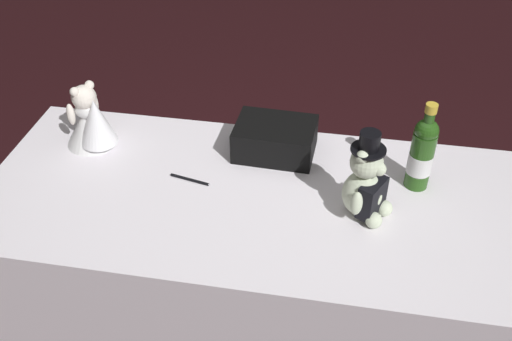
{
  "coord_description": "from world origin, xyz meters",
  "views": [
    {
      "loc": [
        -0.25,
        1.4,
        1.99
      ],
      "look_at": [
        0.0,
        0.0,
        0.89
      ],
      "focal_mm": 41.07,
      "sensor_mm": 36.0,
      "label": 1
    }
  ],
  "objects_px": {
    "teddy_bear_bride": "(91,120)",
    "gift_case_black": "(275,139)",
    "signing_pen": "(191,180)",
    "champagne_bottle": "(422,153)",
    "teddy_bear_groom": "(366,184)"
  },
  "relations": [
    {
      "from": "champagne_bottle",
      "to": "gift_case_black",
      "type": "xyz_separation_m",
      "value": [
        0.48,
        -0.1,
        -0.07
      ]
    },
    {
      "from": "signing_pen",
      "to": "gift_case_black",
      "type": "xyz_separation_m",
      "value": [
        -0.25,
        -0.21,
        0.05
      ]
    },
    {
      "from": "champagne_bottle",
      "to": "signing_pen",
      "type": "height_order",
      "value": "champagne_bottle"
    },
    {
      "from": "teddy_bear_groom",
      "to": "gift_case_black",
      "type": "relative_size",
      "value": 1.05
    },
    {
      "from": "teddy_bear_groom",
      "to": "teddy_bear_bride",
      "type": "height_order",
      "value": "teddy_bear_groom"
    },
    {
      "from": "signing_pen",
      "to": "champagne_bottle",
      "type": "bearing_deg",
      "value": -171.43
    },
    {
      "from": "teddy_bear_groom",
      "to": "signing_pen",
      "type": "distance_m",
      "value": 0.57
    },
    {
      "from": "gift_case_black",
      "to": "signing_pen",
      "type": "bearing_deg",
      "value": 40.07
    },
    {
      "from": "teddy_bear_bride",
      "to": "signing_pen",
      "type": "relative_size",
      "value": 1.64
    },
    {
      "from": "signing_pen",
      "to": "gift_case_black",
      "type": "distance_m",
      "value": 0.33
    },
    {
      "from": "gift_case_black",
      "to": "champagne_bottle",
      "type": "bearing_deg",
      "value": 168.35
    },
    {
      "from": "signing_pen",
      "to": "gift_case_black",
      "type": "height_order",
      "value": "gift_case_black"
    },
    {
      "from": "teddy_bear_bride",
      "to": "gift_case_black",
      "type": "height_order",
      "value": "teddy_bear_bride"
    },
    {
      "from": "teddy_bear_groom",
      "to": "gift_case_black",
      "type": "xyz_separation_m",
      "value": [
        0.31,
        -0.27,
        -0.06
      ]
    },
    {
      "from": "gift_case_black",
      "to": "teddy_bear_bride",
      "type": "bearing_deg",
      "value": 5.33
    }
  ]
}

